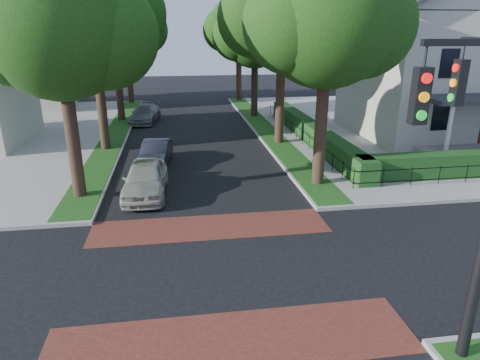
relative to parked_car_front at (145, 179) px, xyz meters
name	(u,v)px	position (x,y,z in m)	size (l,w,h in m)	color
ground	(219,271)	(2.61, -7.01, -0.79)	(120.00, 120.00, 0.00)	black
sidewalk_ne	(439,124)	(22.11, 11.99, -0.71)	(30.00, 30.00, 0.15)	gray
crosswalk_far	(210,227)	(2.61, -3.81, -0.78)	(9.00, 2.20, 0.01)	maroon
crosswalk_near	(232,340)	(2.61, -10.21, -0.78)	(9.00, 2.20, 0.01)	maroon
grass_strip_ne	(265,128)	(8.01, 12.09, -0.63)	(1.60, 29.80, 0.02)	#1D3E11
grass_strip_nw	(116,133)	(-2.79, 12.09, -0.63)	(1.60, 29.80, 0.02)	#1D3E11
tree_right_near	(328,18)	(8.21, 0.23, 6.84)	(7.75, 6.67, 10.66)	black
tree_right_mid	(283,15)	(8.22, 8.24, 7.20)	(8.25, 7.09, 11.22)	black
tree_right_far	(256,32)	(8.20, 17.21, 6.12)	(7.25, 6.23, 9.74)	black
tree_right_back	(239,28)	(8.21, 26.22, 6.48)	(7.50, 6.45, 10.20)	black
tree_left_near	(62,26)	(-2.79, 0.22, 6.48)	(7.50, 6.45, 10.20)	black
tree_left_mid	(94,7)	(-2.79, 8.23, 7.56)	(8.00, 6.88, 11.48)	black
tree_left_far	(115,30)	(-2.80, 17.21, 6.33)	(7.00, 6.02, 9.86)	black
tree_left_back	(127,26)	(-2.79, 26.23, 6.62)	(7.75, 6.66, 10.44)	black
hedge_main_road	(311,132)	(10.31, 7.99, -0.04)	(1.00, 18.00, 1.20)	#1D4217
fence_main_road	(300,135)	(9.51, 7.99, -0.19)	(0.06, 18.00, 0.90)	black
house_victorian	(453,47)	(20.11, 8.91, 5.23)	(13.00, 13.05, 12.48)	beige
house_left_far	(15,53)	(-12.89, 24.99, 4.25)	(10.00, 9.00, 10.14)	beige
parked_car_front	(145,179)	(0.00, 0.00, 0.00)	(1.86, 4.62, 1.57)	#B1B2A0
parked_car_middle	(156,153)	(0.31, 4.57, -0.11)	(1.43, 4.09, 1.35)	black
parked_car_rear	(145,114)	(-0.99, 16.47, -0.10)	(1.93, 4.76, 1.38)	slate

